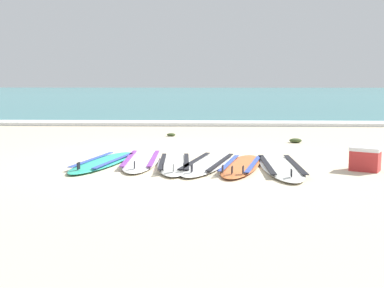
{
  "coord_description": "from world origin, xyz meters",
  "views": [
    {
      "loc": [
        0.68,
        -8.48,
        1.46
      ],
      "look_at": [
        0.4,
        0.38,
        0.25
      ],
      "focal_mm": 44.88,
      "sensor_mm": 36.0,
      "label": 1
    }
  ],
  "objects_px": {
    "surfboard_3": "(208,163)",
    "surfboard_1": "(141,160)",
    "surfboard_2": "(174,163)",
    "surfboard_5": "(281,166)",
    "cooler_box": "(365,159)",
    "surfboard_0": "(103,162)",
    "surfboard_4": "(241,165)"
  },
  "relations": [
    {
      "from": "surfboard_0",
      "to": "surfboard_4",
      "type": "relative_size",
      "value": 1.02
    },
    {
      "from": "surfboard_0",
      "to": "cooler_box",
      "type": "xyz_separation_m",
      "value": [
        4.31,
        -0.47,
        0.16
      ]
    },
    {
      "from": "surfboard_0",
      "to": "surfboard_2",
      "type": "height_order",
      "value": "same"
    },
    {
      "from": "surfboard_0",
      "to": "surfboard_2",
      "type": "relative_size",
      "value": 1.02
    },
    {
      "from": "surfboard_1",
      "to": "surfboard_2",
      "type": "relative_size",
      "value": 1.07
    },
    {
      "from": "surfboard_3",
      "to": "surfboard_4",
      "type": "bearing_deg",
      "value": -19.46
    },
    {
      "from": "surfboard_5",
      "to": "cooler_box",
      "type": "xyz_separation_m",
      "value": [
        1.32,
        -0.15,
        0.16
      ]
    },
    {
      "from": "cooler_box",
      "to": "surfboard_1",
      "type": "bearing_deg",
      "value": 169.73
    },
    {
      "from": "surfboard_3",
      "to": "surfboard_5",
      "type": "relative_size",
      "value": 1.0
    },
    {
      "from": "surfboard_4",
      "to": "surfboard_5",
      "type": "distance_m",
      "value": 0.65
    },
    {
      "from": "surfboard_3",
      "to": "surfboard_5",
      "type": "bearing_deg",
      "value": -11.38
    },
    {
      "from": "surfboard_2",
      "to": "surfboard_3",
      "type": "height_order",
      "value": "same"
    },
    {
      "from": "surfboard_0",
      "to": "surfboard_3",
      "type": "height_order",
      "value": "same"
    },
    {
      "from": "surfboard_3",
      "to": "surfboard_4",
      "type": "xyz_separation_m",
      "value": [
        0.55,
        -0.19,
        0.0
      ]
    },
    {
      "from": "surfboard_1",
      "to": "surfboard_4",
      "type": "bearing_deg",
      "value": -15.3
    },
    {
      "from": "surfboard_2",
      "to": "cooler_box",
      "type": "relative_size",
      "value": 4.16
    },
    {
      "from": "surfboard_1",
      "to": "surfboard_3",
      "type": "relative_size",
      "value": 0.95
    },
    {
      "from": "surfboard_0",
      "to": "surfboard_1",
      "type": "xyz_separation_m",
      "value": [
        0.63,
        0.2,
        -0.0
      ]
    },
    {
      "from": "surfboard_0",
      "to": "surfboard_1",
      "type": "distance_m",
      "value": 0.66
    },
    {
      "from": "surfboard_3",
      "to": "surfboard_0",
      "type": "bearing_deg",
      "value": 177.55
    },
    {
      "from": "surfboard_0",
      "to": "surfboard_3",
      "type": "bearing_deg",
      "value": -2.45
    },
    {
      "from": "surfboard_0",
      "to": "surfboard_4",
      "type": "height_order",
      "value": "same"
    },
    {
      "from": "surfboard_2",
      "to": "surfboard_5",
      "type": "relative_size",
      "value": 0.89
    },
    {
      "from": "surfboard_1",
      "to": "surfboard_4",
      "type": "height_order",
      "value": "same"
    },
    {
      "from": "surfboard_1",
      "to": "surfboard_4",
      "type": "relative_size",
      "value": 1.06
    },
    {
      "from": "surfboard_0",
      "to": "surfboard_4",
      "type": "bearing_deg",
      "value": -6.58
    },
    {
      "from": "surfboard_1",
      "to": "cooler_box",
      "type": "bearing_deg",
      "value": -10.27
    },
    {
      "from": "surfboard_3",
      "to": "surfboard_5",
      "type": "distance_m",
      "value": 1.22
    },
    {
      "from": "surfboard_3",
      "to": "surfboard_1",
      "type": "bearing_deg",
      "value": 166.7
    },
    {
      "from": "surfboard_5",
      "to": "cooler_box",
      "type": "height_order",
      "value": "cooler_box"
    },
    {
      "from": "surfboard_2",
      "to": "surfboard_4",
      "type": "xyz_separation_m",
      "value": [
        1.12,
        -0.17,
        0.0
      ]
    },
    {
      "from": "surfboard_4",
      "to": "cooler_box",
      "type": "distance_m",
      "value": 1.97
    }
  ]
}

